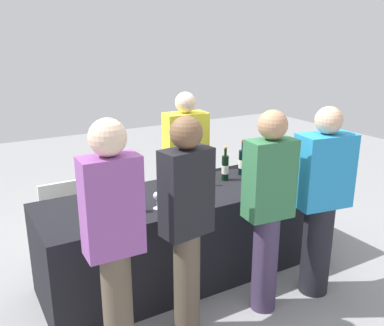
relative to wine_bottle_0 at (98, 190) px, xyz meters
The scene contains 21 objects.
ground_plane 1.20m from the wine_bottle_0, 11.11° to the right, with size 12.00×12.00×0.00m, color gray.
tasting_table 0.94m from the wine_bottle_0, 11.11° to the right, with size 2.63×0.84×0.79m, color black.
wine_bottle_0 is the anchor object (origin of this frame).
wine_bottle_1 0.64m from the wine_bottle_0, ahead, with size 0.08×0.08×0.31m.
wine_bottle_2 0.87m from the wine_bottle_0, ahead, with size 0.07×0.07×0.30m.
wine_bottle_3 1.19m from the wine_bottle_0, ahead, with size 0.06×0.06×0.32m.
wine_bottle_4 1.43m from the wine_bottle_0, ahead, with size 0.08×0.08×0.34m.
wine_bottle_5 1.52m from the wine_bottle_0, ahead, with size 0.08×0.08×0.30m.
wine_bottle_6 1.81m from the wine_bottle_0, ahead, with size 0.08×0.08×0.34m.
wine_glass_0 0.39m from the wine_bottle_0, 59.63° to the right, with size 0.06×0.06×0.14m.
wine_glass_1 0.50m from the wine_bottle_0, 45.03° to the right, with size 0.07×0.07×0.14m.
wine_glass_2 0.52m from the wine_bottle_0, 30.60° to the right, with size 0.07×0.07×0.14m.
wine_glass_3 0.70m from the wine_bottle_0, 21.26° to the right, with size 0.07×0.07×0.15m.
wine_glass_4 1.48m from the wine_bottle_0, ahead, with size 0.07×0.07×0.15m.
wine_glass_5 1.62m from the wine_bottle_0, ahead, with size 0.07×0.07×0.14m.
server_pouring 1.19m from the wine_bottle_0, 24.22° to the left, with size 0.45×0.28×1.55m.
guest_0 0.91m from the wine_bottle_0, 102.14° to the right, with size 0.35×0.22×1.64m.
guest_1 0.91m from the wine_bottle_0, 68.10° to the right, with size 0.36×0.23×1.60m.
guest_2 1.34m from the wine_bottle_0, 41.88° to the right, with size 0.38×0.23×1.59m.
guest_3 1.78m from the wine_bottle_0, 31.56° to the right, with size 0.47×0.31×1.57m.
menu_board 0.95m from the wine_bottle_0, 92.85° to the left, with size 0.59×0.03×0.73m, color white.
Camera 1 is at (-1.71, -2.94, 2.08)m, focal length 39.28 mm.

